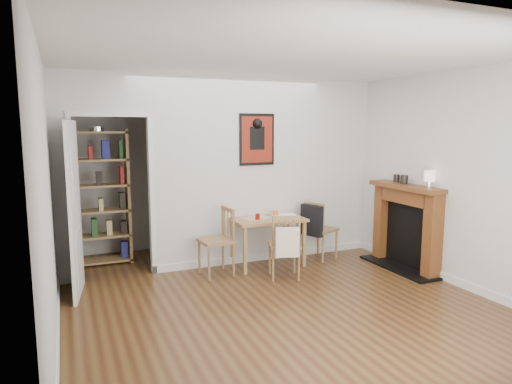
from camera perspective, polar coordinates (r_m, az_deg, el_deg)
name	(u,v)px	position (r m, az deg, el deg)	size (l,w,h in m)	color
ground	(270,296)	(5.38, 1.81, -12.87)	(5.20, 5.20, 0.00)	#52361A
room_shell	(237,173)	(6.33, -2.43, 2.44)	(5.20, 5.20, 5.20)	#BDBDBB
dining_table	(267,224)	(6.35, 1.43, -3.98)	(0.99, 0.63, 0.67)	olive
chair_left	(216,242)	(5.99, -5.01, -6.20)	(0.48, 0.48, 0.89)	olive
chair_right	(320,229)	(6.76, 8.00, -4.61)	(0.60, 0.56, 0.85)	olive
chair_front	(284,245)	(5.87, 3.56, -6.65)	(0.53, 0.56, 0.84)	olive
bookshelf	(100,198)	(6.74, -18.90, -0.76)	(0.80, 0.32, 1.89)	olive
fireplace	(407,224)	(6.56, 18.30, -3.80)	(0.45, 1.25, 1.16)	brown
red_glass	(258,217)	(6.21, 0.20, -3.09)	(0.07, 0.07, 0.08)	maroon
orange_fruit	(275,213)	(6.47, 2.45, -2.65)	(0.09, 0.09, 0.09)	orange
placemat	(256,218)	(6.33, 0.02, -3.25)	(0.39, 0.30, 0.00)	beige
notebook	(284,215)	(6.51, 3.50, -2.89)	(0.33, 0.24, 0.02)	white
mantel_lamp	(430,177)	(6.19, 20.88, 1.75)	(0.14, 0.14, 0.22)	silver
ceramic_jar_a	(404,179)	(6.49, 18.06, 1.50)	(0.10, 0.10, 0.12)	black
ceramic_jar_b	(397,178)	(6.67, 17.16, 1.66)	(0.09, 0.09, 0.11)	black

